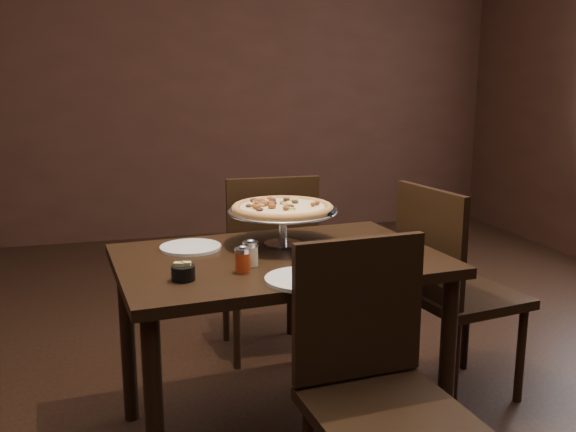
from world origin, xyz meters
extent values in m
cube|color=black|center=(0.00, 3.51, 1.40)|extent=(6.00, 0.02, 2.80)
cube|color=black|center=(0.00, 0.03, 0.74)|extent=(1.28, 0.91, 0.04)
cylinder|color=black|center=(-0.51, -0.36, 0.36)|extent=(0.06, 0.06, 0.72)
cylinder|color=black|center=(0.58, -0.27, 0.36)|extent=(0.06, 0.06, 0.72)
cylinder|color=black|center=(-0.57, 0.33, 0.36)|extent=(0.06, 0.06, 0.72)
cylinder|color=black|center=(0.52, 0.42, 0.36)|extent=(0.06, 0.06, 0.72)
cylinder|color=#BABAC1|center=(0.06, 0.18, 0.77)|extent=(0.15, 0.15, 0.01)
cylinder|color=#BABAC1|center=(0.06, 0.18, 0.83)|extent=(0.03, 0.03, 0.12)
cylinder|color=#BABAC1|center=(0.06, 0.18, 0.89)|extent=(0.11, 0.11, 0.01)
cylinder|color=#939297|center=(0.06, 0.18, 0.90)|extent=(0.43, 0.43, 0.01)
torus|color=#939297|center=(0.06, 0.18, 0.90)|extent=(0.45, 0.45, 0.01)
cylinder|color=brown|center=(0.06, 0.18, 0.91)|extent=(0.40, 0.40, 0.01)
torus|color=brown|center=(0.06, 0.18, 0.91)|extent=(0.41, 0.41, 0.03)
cylinder|color=tan|center=(0.06, 0.18, 0.92)|extent=(0.34, 0.34, 0.01)
cylinder|color=#EDEBB8|center=(-0.13, -0.07, 0.80)|extent=(0.05, 0.05, 0.07)
cylinder|color=#BABAC1|center=(-0.13, -0.07, 0.84)|extent=(0.06, 0.06, 0.02)
ellipsoid|color=#BABAC1|center=(-0.13, -0.07, 0.86)|extent=(0.03, 0.03, 0.01)
cylinder|color=maroon|center=(-0.17, -0.14, 0.80)|extent=(0.05, 0.05, 0.07)
cylinder|color=#BABAC1|center=(-0.17, -0.14, 0.84)|extent=(0.06, 0.06, 0.02)
ellipsoid|color=#BABAC1|center=(-0.17, -0.14, 0.85)|extent=(0.03, 0.03, 0.01)
cylinder|color=black|center=(-0.39, -0.18, 0.79)|extent=(0.08, 0.08, 0.05)
cube|color=tan|center=(-0.40, -0.18, 0.80)|extent=(0.04, 0.03, 0.05)
cube|color=tan|center=(-0.37, -0.18, 0.80)|extent=(0.04, 0.03, 0.05)
cube|color=white|center=(0.37, -0.12, 0.77)|extent=(0.19, 0.19, 0.02)
cylinder|color=silver|center=(-0.31, 0.22, 0.77)|extent=(0.24, 0.24, 0.01)
cylinder|color=silver|center=(0.00, -0.30, 0.77)|extent=(0.26, 0.26, 0.01)
cone|color=#BABAC1|center=(0.24, 0.08, 0.91)|extent=(0.16, 0.16, 0.00)
cylinder|color=black|center=(0.24, 0.08, 0.91)|extent=(0.08, 0.13, 0.02)
cube|color=black|center=(0.15, 0.85, 0.46)|extent=(0.47, 0.47, 0.04)
cube|color=black|center=(0.14, 0.65, 0.73)|extent=(0.45, 0.05, 0.47)
cylinder|color=black|center=(0.34, 1.03, 0.22)|extent=(0.04, 0.04, 0.44)
cylinder|color=black|center=(-0.03, 1.04, 0.22)|extent=(0.04, 0.04, 0.44)
cylinder|color=black|center=(0.33, 0.66, 0.22)|extent=(0.04, 0.04, 0.44)
cylinder|color=black|center=(-0.04, 0.68, 0.22)|extent=(0.04, 0.04, 0.44)
cube|color=black|center=(0.14, -0.67, 0.45)|extent=(0.47, 0.47, 0.04)
cube|color=black|center=(0.13, -0.48, 0.72)|extent=(0.44, 0.06, 0.46)
cube|color=black|center=(0.90, 0.15, 0.47)|extent=(0.52, 0.52, 0.04)
cube|color=black|center=(0.70, 0.12, 0.74)|extent=(0.10, 0.45, 0.48)
cylinder|color=black|center=(1.11, 0.00, 0.22)|extent=(0.04, 0.04, 0.44)
cylinder|color=black|center=(1.05, 0.36, 0.22)|extent=(0.04, 0.04, 0.44)
cylinder|color=black|center=(0.75, -0.06, 0.22)|extent=(0.04, 0.04, 0.44)
cylinder|color=black|center=(0.69, 0.31, 0.22)|extent=(0.04, 0.04, 0.44)
camera|label=1|loc=(-0.61, -2.26, 1.44)|focal=40.00mm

